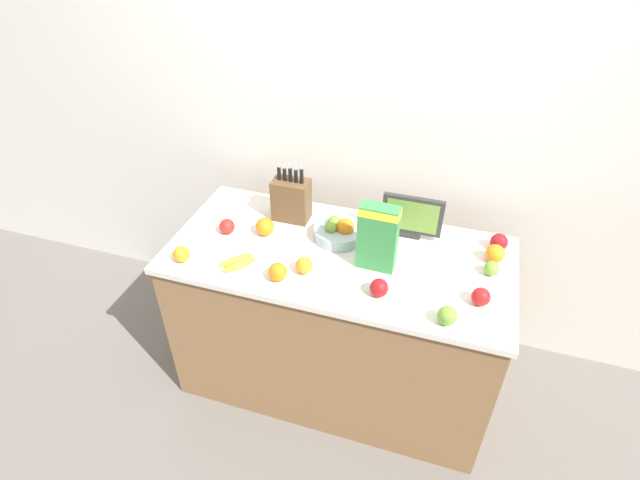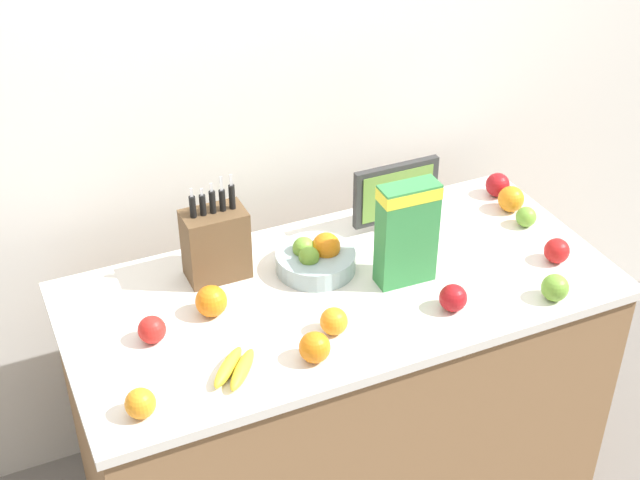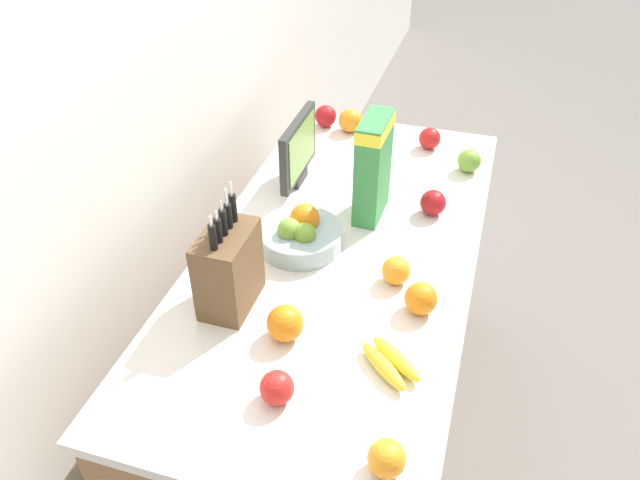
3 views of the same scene
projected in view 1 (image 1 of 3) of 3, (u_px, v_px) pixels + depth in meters
ground_plane at (335, 375)px, 2.81m from camera, size 14.00×14.00×0.00m
wall_back at (373, 117)px, 2.48m from camera, size 9.00×0.06×2.60m
counter at (337, 320)px, 2.54m from camera, size 1.57×0.74×0.88m
knife_block at (291, 199)px, 2.44m from camera, size 0.18×0.11×0.32m
small_monitor at (412, 216)px, 2.31m from camera, size 0.28×0.03×0.22m
cereal_box at (378, 235)px, 2.10m from camera, size 0.17×0.08×0.31m
fruit_bowl at (339, 231)px, 2.35m from camera, size 0.23×0.23×0.11m
banana_bunch at (238, 262)px, 2.20m from camera, size 0.16×0.17×0.04m
apple_middle at (227, 226)px, 2.38m from camera, size 0.07×0.07×0.07m
apple_leftmost at (492, 268)px, 2.14m from camera, size 0.07×0.07×0.07m
apple_near_bananas at (447, 316)px, 1.91m from camera, size 0.08×0.08×0.08m
apple_by_knife_block at (499, 242)px, 2.28m from camera, size 0.08×0.08×0.08m
apple_rear at (379, 288)px, 2.03m from camera, size 0.08×0.08×0.08m
apple_rightmost at (481, 297)px, 1.99m from camera, size 0.08×0.08×0.08m
orange_front_left at (265, 227)px, 2.37m from camera, size 0.09×0.09×0.09m
orange_back_center at (304, 265)px, 2.15m from camera, size 0.07×0.07×0.07m
orange_by_cereal at (278, 272)px, 2.11m from camera, size 0.08×0.08×0.08m
orange_mid_left at (182, 254)px, 2.21m from camera, size 0.07×0.07×0.07m
orange_front_center at (495, 254)px, 2.21m from camera, size 0.08×0.08×0.08m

